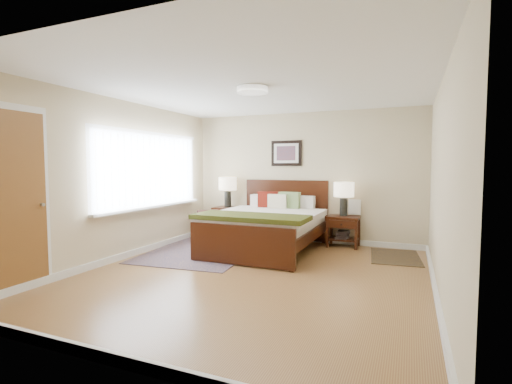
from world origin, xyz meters
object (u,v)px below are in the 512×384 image
nightstand_left (227,213)px  bed (267,220)px  armchair (218,226)px  lamp_left (228,186)px  nightstand_right (343,228)px  lamp_right (344,192)px  rug_persian (204,250)px

nightstand_left → bed: bearing=-34.6°
nightstand_left → armchair: size_ratio=0.91×
lamp_left → armchair: (0.05, -0.51, -0.75)m
nightstand_right → lamp_left: size_ratio=0.93×
bed → nightstand_right: bearing=35.5°
lamp_right → rug_persian: 2.71m
nightstand_left → nightstand_right: size_ratio=1.10×
armchair → lamp_left: bearing=137.4°
bed → nightstand_right: 1.44m
nightstand_left → nightstand_right: nightstand_left is taller
nightstand_left → lamp_left: lamp_left is taller
bed → armchair: (-1.14, 0.33, -0.23)m
bed → nightstand_right: (1.16, 0.83, -0.19)m
nightstand_right → armchair: 2.36m
nightstand_right → lamp_left: 2.46m
bed → lamp_left: bearing=144.7°
rug_persian → nightstand_right: bearing=24.6°
lamp_left → rug_persian: (0.18, -1.27, -1.05)m
nightstand_left → lamp_left: (0.00, 0.02, 0.56)m
rug_persian → lamp_left: bearing=92.7°
lamp_left → rug_persian: size_ratio=0.26×
armchair → rug_persian: size_ratio=0.29×
bed → lamp_right: 1.51m
nightstand_left → armchair: nightstand_left is taller
bed → armchair: bed is taller
lamp_right → nightstand_left: bearing=-179.5°
nightstand_left → rug_persian: bearing=-81.8°
lamp_right → armchair: (-2.30, -0.51, -0.69)m
bed → rug_persian: bearing=-157.2°
bed → lamp_right: bearing=35.9°
nightstand_left → lamp_left: 0.56m
armchair → lamp_right: bearing=54.0°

